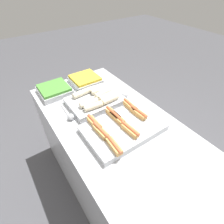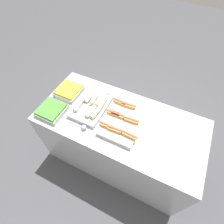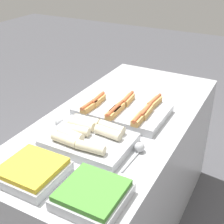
% 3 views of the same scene
% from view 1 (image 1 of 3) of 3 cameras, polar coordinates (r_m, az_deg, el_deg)
% --- Properties ---
extents(ground_plane, '(12.00, 12.00, 0.00)m').
position_cam_1_polar(ground_plane, '(2.08, 1.67, -23.09)').
color(ground_plane, '#4C4C51').
extents(counter, '(1.78, 0.84, 0.92)m').
position_cam_1_polar(counter, '(1.68, 1.99, -16.07)').
color(counter, '#B7BABF').
rests_on(counter, ground_plane).
extents(tray_hotdogs, '(0.41, 0.55, 0.10)m').
position_cam_1_polar(tray_hotdogs, '(1.27, 3.30, -4.87)').
color(tray_hotdogs, '#B7BABF').
rests_on(tray_hotdogs, counter).
extents(tray_wraps, '(0.33, 0.45, 0.10)m').
position_cam_1_polar(tray_wraps, '(1.52, -5.33, 4.09)').
color(tray_wraps, '#B7BABF').
rests_on(tray_wraps, counter).
extents(tray_side_front, '(0.27, 0.27, 0.07)m').
position_cam_1_polar(tray_side_front, '(1.72, -18.29, 6.83)').
color(tray_side_front, '#B7BABF').
rests_on(tray_side_front, counter).
extents(tray_side_back, '(0.27, 0.27, 0.07)m').
position_cam_1_polar(tray_side_back, '(1.81, -8.73, 10.31)').
color(tray_side_back, '#B7BABF').
rests_on(tray_side_back, counter).
extents(serving_spoon_near, '(0.23, 0.05, 0.05)m').
position_cam_1_polar(serving_spoon_near, '(1.40, -13.48, -1.40)').
color(serving_spoon_near, '#B2B5BA').
rests_on(serving_spoon_near, counter).
extents(serving_spoon_far, '(0.24, 0.05, 0.05)m').
position_cam_1_polar(serving_spoon_far, '(1.60, 3.90, 5.61)').
color(serving_spoon_far, '#B2B5BA').
rests_on(serving_spoon_far, counter).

